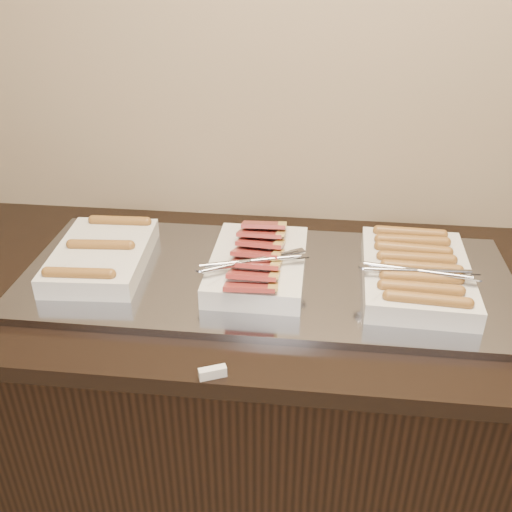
{
  "coord_description": "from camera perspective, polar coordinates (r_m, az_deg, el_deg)",
  "views": [
    {
      "loc": [
        0.13,
        0.94,
        1.66
      ],
      "look_at": [
        -0.0,
        2.13,
        0.97
      ],
      "focal_mm": 40.0,
      "sensor_mm": 36.0,
      "label": 1
    }
  ],
  "objects": [
    {
      "name": "counter",
      "position": [
        1.7,
        0.05,
        -15.35
      ],
      "size": [
        2.06,
        0.76,
        0.9
      ],
      "color": "black",
      "rests_on": "ground"
    },
    {
      "name": "dish_left",
      "position": [
        1.48,
        -15.15,
        0.09
      ],
      "size": [
        0.24,
        0.35,
        0.07
      ],
      "rotation": [
        0.0,
        0.0,
        0.07
      ],
      "color": "silver",
      "rests_on": "warming_tray"
    },
    {
      "name": "dish_right",
      "position": [
        1.4,
        15.72,
        -1.57
      ],
      "size": [
        0.27,
        0.38,
        0.08
      ],
      "rotation": [
        0.0,
        0.0,
        -0.03
      ],
      "color": "silver",
      "rests_on": "warming_tray"
    },
    {
      "name": "label_holder",
      "position": [
        1.13,
        -4.36,
        -11.54
      ],
      "size": [
        0.06,
        0.04,
        0.02
      ],
      "primitive_type": "cube",
      "rotation": [
        0.0,
        0.0,
        0.4
      ],
      "color": "silver",
      "rests_on": "counter"
    },
    {
      "name": "warming_tray",
      "position": [
        1.41,
        1.07,
        -2.18
      ],
      "size": [
        1.2,
        0.5,
        0.02
      ],
      "primitive_type": "cube",
      "color": "gray",
      "rests_on": "counter"
    },
    {
      "name": "dish_center",
      "position": [
        1.39,
        0.14,
        -0.7
      ],
      "size": [
        0.27,
        0.36,
        0.09
      ],
      "rotation": [
        0.0,
        0.0,
        -0.01
      ],
      "color": "silver",
      "rests_on": "warming_tray"
    }
  ]
}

